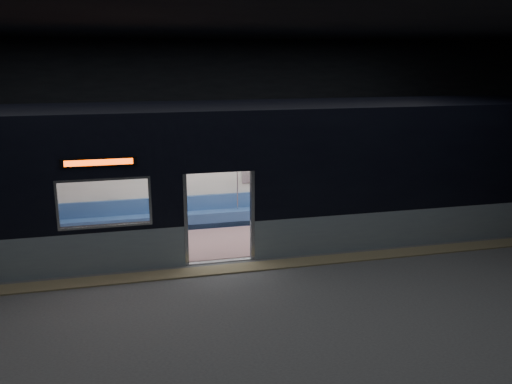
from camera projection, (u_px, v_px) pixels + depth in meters
name	position (u px, v px, depth m)	size (l,w,h in m)	color
station_floor	(229.00, 280.00, 11.10)	(24.00, 14.00, 0.01)	#47494C
station_envelope	(227.00, 100.00, 10.21)	(24.00, 14.00, 5.00)	black
tactile_strip	(224.00, 269.00, 11.61)	(22.80, 0.50, 0.03)	#8C7F59
metro_car	(208.00, 168.00, 13.05)	(18.00, 3.04, 3.35)	#869AA0
passenger	(371.00, 187.00, 15.36)	(0.48, 0.79, 1.49)	black
handbag	(376.00, 194.00, 15.16)	(0.31, 0.26, 0.15)	black
transit_map	(261.00, 169.00, 14.77)	(0.99, 0.03, 0.64)	white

